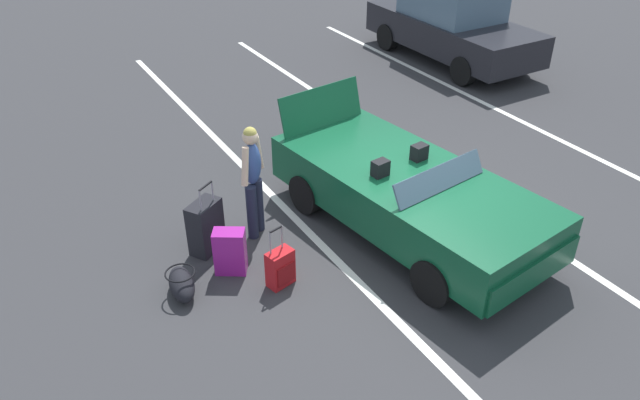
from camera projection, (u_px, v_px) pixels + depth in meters
name	position (u px, v px, depth m)	size (l,w,h in m)	color
ground_plane	(405.00, 230.00, 8.72)	(80.00, 80.00, 0.00)	#333335
lot_line_near	(333.00, 256.00, 8.19)	(18.00, 0.12, 0.01)	silver
lot_line_mid	(482.00, 202.00, 9.35)	(18.00, 0.12, 0.01)	silver
lot_line_far	(598.00, 159.00, 10.52)	(18.00, 0.12, 0.01)	silver
convertible_car	(419.00, 201.00, 8.27)	(4.33, 2.27, 1.53)	#0F4C2D
suitcase_large_black	(205.00, 227.00, 8.13)	(0.49, 0.56, 1.04)	black
suitcase_medium_bright	(230.00, 252.00, 7.77)	(0.42, 0.47, 0.62)	#991E8C
suitcase_small_carryon	(280.00, 268.00, 7.58)	(0.29, 0.38, 0.82)	red
duffel_bag	(182.00, 284.00, 7.47)	(0.68, 0.43, 0.34)	black
traveler_person	(253.00, 176.00, 8.16)	(0.45, 0.52, 1.65)	#1E2338
parked_sedan_near	(452.00, 23.00, 14.33)	(4.50, 1.89, 1.82)	black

